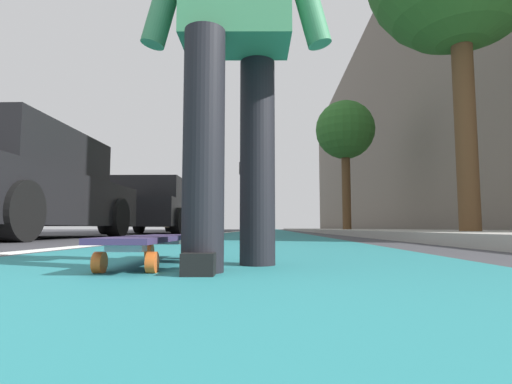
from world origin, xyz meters
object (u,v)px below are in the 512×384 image
(parked_car_mid, at_px, (156,208))
(traffic_light, at_px, (241,183))
(skater_person, at_px, (235,17))
(parked_car_near, at_px, (18,187))
(parked_car_far, at_px, (193,216))
(street_tree_mid, at_px, (345,131))
(skateboard, at_px, (151,241))

(parked_car_mid, bearing_deg, traffic_light, -5.11)
(skater_person, relative_size, parked_car_mid, 0.39)
(parked_car_near, height_order, parked_car_mid, parked_car_mid)
(skater_person, distance_m, parked_car_far, 17.02)
(parked_car_far, height_order, street_tree_mid, street_tree_mid)
(parked_car_mid, xyz_separation_m, street_tree_mid, (2.76, -5.87, 2.82))
(parked_car_near, height_order, traffic_light, traffic_light)
(skateboard, distance_m, traffic_light, 24.62)
(parked_car_mid, bearing_deg, parked_car_far, 2.34)
(parked_car_mid, relative_size, traffic_light, 0.94)
(parked_car_far, bearing_deg, skateboard, -169.57)
(skateboard, relative_size, parked_car_far, 0.21)
(traffic_light, relative_size, street_tree_mid, 0.97)
(skater_person, xyz_separation_m, parked_car_far, (16.68, 3.39, -0.23))
(parked_car_near, distance_m, parked_car_far, 12.77)
(traffic_light, bearing_deg, skater_person, -175.86)
(skateboard, bearing_deg, traffic_light, 3.36)
(skateboard, xyz_separation_m, parked_car_mid, (9.55, 2.76, 0.62))
(skater_person, height_order, traffic_light, traffic_light)
(skateboard, relative_size, skater_person, 0.52)
(parked_car_far, bearing_deg, street_tree_mid, -124.42)
(parked_car_far, height_order, traffic_light, traffic_light)
(parked_car_mid, distance_m, street_tree_mid, 7.07)
(parked_car_mid, bearing_deg, skateboard, -163.89)
(parked_car_near, distance_m, parked_car_mid, 5.79)
(parked_car_mid, relative_size, parked_car_far, 1.02)
(skateboard, height_order, parked_car_mid, parked_car_mid)
(parked_car_mid, bearing_deg, street_tree_mid, -64.77)
(traffic_light, bearing_deg, parked_car_mid, 174.89)
(parked_car_far, distance_m, street_tree_mid, 7.97)
(skateboard, bearing_deg, parked_car_mid, 16.11)
(street_tree_mid, bearing_deg, skater_person, 167.50)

